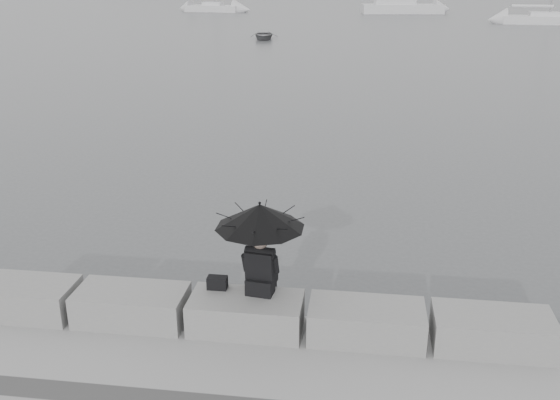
# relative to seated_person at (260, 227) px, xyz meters

# --- Properties ---
(ground) EXTENTS (360.00, 360.00, 0.00)m
(ground) POSITION_rel_seated_person_xyz_m (-0.18, 0.24, -2.02)
(ground) COLOR #474A4C
(ground) RESTS_ON ground
(stone_block_far_left) EXTENTS (1.60, 0.80, 0.50)m
(stone_block_far_left) POSITION_rel_seated_person_xyz_m (-3.58, -0.21, -1.27)
(stone_block_far_left) COLOR gray
(stone_block_far_left) RESTS_ON promenade
(stone_block_left) EXTENTS (1.60, 0.80, 0.50)m
(stone_block_left) POSITION_rel_seated_person_xyz_m (-1.88, -0.21, -1.27)
(stone_block_left) COLOR gray
(stone_block_left) RESTS_ON promenade
(stone_block_centre) EXTENTS (1.60, 0.80, 0.50)m
(stone_block_centre) POSITION_rel_seated_person_xyz_m (-0.18, -0.21, -1.27)
(stone_block_centre) COLOR gray
(stone_block_centre) RESTS_ON promenade
(stone_block_right) EXTENTS (1.60, 0.80, 0.50)m
(stone_block_right) POSITION_rel_seated_person_xyz_m (1.52, -0.21, -1.27)
(stone_block_right) COLOR gray
(stone_block_right) RESTS_ON promenade
(stone_block_far_right) EXTENTS (1.60, 0.80, 0.50)m
(stone_block_far_right) POSITION_rel_seated_person_xyz_m (3.22, -0.21, -1.27)
(stone_block_far_right) COLOR gray
(stone_block_far_right) RESTS_ON promenade
(seated_person) EXTENTS (1.26, 1.26, 1.39)m
(seated_person) POSITION_rel_seated_person_xyz_m (0.00, 0.00, 0.00)
(seated_person) COLOR black
(seated_person) RESTS_ON stone_block_centre
(bag) EXTENTS (0.29, 0.16, 0.18)m
(bag) POSITION_rel_seated_person_xyz_m (-0.64, 0.03, -0.93)
(bag) COLOR black
(bag) RESTS_ON stone_block_centre
(sailboat_left) EXTENTS (7.40, 3.61, 12.90)m
(sailboat_left) POSITION_rel_seated_person_xyz_m (-18.45, 74.14, -1.49)
(sailboat_left) COLOR silver
(sailboat_left) RESTS_ON ground
(sailboat_right) EXTENTS (8.09, 2.92, 12.90)m
(sailboat_right) POSITION_rel_seated_person_xyz_m (18.91, 60.35, -1.50)
(sailboat_right) COLOR silver
(sailboat_right) RESTS_ON ground
(motor_cruiser) EXTENTS (10.17, 4.00, 4.50)m
(motor_cruiser) POSITION_rel_seated_person_xyz_m (5.57, 74.15, -1.13)
(motor_cruiser) COLOR silver
(motor_cruiser) RESTS_ON ground
(dinghy) EXTENTS (3.42, 1.74, 0.56)m
(dinghy) POSITION_rel_seated_person_xyz_m (-6.81, 42.58, -1.75)
(dinghy) COLOR slate
(dinghy) RESTS_ON ground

